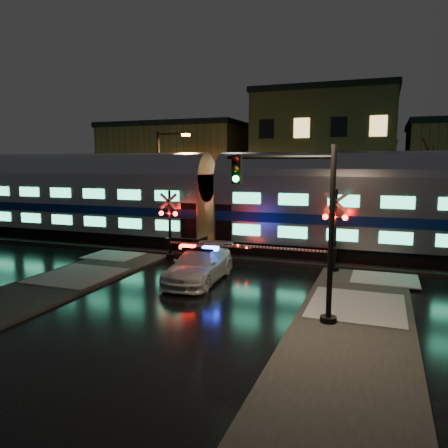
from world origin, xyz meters
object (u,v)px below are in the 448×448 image
at_px(streetlight, 162,177).
at_px(police_car, 199,265).
at_px(crossing_signal_right, 327,238).
at_px(traffic_light, 302,230).
at_px(crossing_signal_left, 175,232).

bearing_deg(streetlight, police_car, -54.40).
distance_m(police_car, streetlight, 13.36).
bearing_deg(police_car, crossing_signal_right, 32.31).
height_order(crossing_signal_right, traffic_light, traffic_light).
xyz_separation_m(police_car, crossing_signal_left, (-3.12, 3.74, 0.87)).
bearing_deg(streetlight, traffic_light, -47.53).
bearing_deg(streetlight, crossing_signal_left, -57.03).
bearing_deg(crossing_signal_left, streetlight, 122.97).
xyz_separation_m(police_car, crossing_signal_right, (5.43, 3.74, 0.99)).
relative_size(crossing_signal_left, traffic_light, 0.91).
relative_size(police_car, streetlight, 0.69).
distance_m(crossing_signal_right, crossing_signal_left, 8.56).
bearing_deg(crossing_signal_right, police_car, -145.44).
bearing_deg(traffic_light, police_car, 153.90).
bearing_deg(crossing_signal_right, crossing_signal_left, -179.96).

